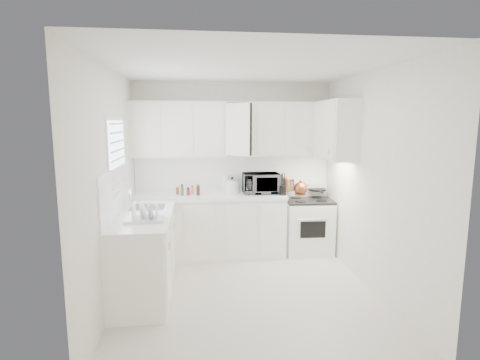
{
  "coord_description": "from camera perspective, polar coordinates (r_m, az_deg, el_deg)",
  "views": [
    {
      "loc": [
        -0.58,
        -4.19,
        2.02
      ],
      "look_at": [
        0.0,
        0.7,
        1.25
      ],
      "focal_mm": 28.26,
      "sensor_mm": 36.0,
      "label": 1
    }
  ],
  "objects": [
    {
      "name": "floor",
      "position": [
        4.68,
        1.06,
        -16.65
      ],
      "size": [
        3.2,
        3.2,
        0.0
      ],
      "primitive_type": "plane",
      "color": "silver",
      "rests_on": "ground"
    },
    {
      "name": "ceiling",
      "position": [
        4.27,
        1.16,
        16.71
      ],
      "size": [
        3.2,
        3.2,
        0.0
      ],
      "primitive_type": "plane",
      "rotation": [
        3.14,
        0.0,
        0.0
      ],
      "color": "white",
      "rests_on": "ground"
    },
    {
      "name": "wall_back",
      "position": [
        5.86,
        -1.04,
        1.83
      ],
      "size": [
        3.0,
        0.0,
        3.0
      ],
      "primitive_type": "plane",
      "rotation": [
        1.57,
        0.0,
        0.0
      ],
      "color": "white",
      "rests_on": "ground"
    },
    {
      "name": "wall_front",
      "position": [
        2.75,
        5.72,
        -6.31
      ],
      "size": [
        3.0,
        0.0,
        3.0
      ],
      "primitive_type": "plane",
      "rotation": [
        -1.57,
        0.0,
        0.0
      ],
      "color": "white",
      "rests_on": "ground"
    },
    {
      "name": "wall_left",
      "position": [
        4.35,
        -18.88,
        -1.12
      ],
      "size": [
        0.0,
        3.2,
        3.2
      ],
      "primitive_type": "plane",
      "rotation": [
        1.57,
        0.0,
        1.57
      ],
      "color": "white",
      "rests_on": "ground"
    },
    {
      "name": "wall_right",
      "position": [
        4.73,
        19.41,
        -0.37
      ],
      "size": [
        0.0,
        3.2,
        3.2
      ],
      "primitive_type": "plane",
      "rotation": [
        1.57,
        0.0,
        -1.57
      ],
      "color": "white",
      "rests_on": "ground"
    },
    {
      "name": "window_blinds",
      "position": [
        4.65,
        -17.91,
        2.66
      ],
      "size": [
        0.06,
        0.96,
        1.06
      ],
      "primitive_type": null,
      "color": "white",
      "rests_on": "wall_left"
    },
    {
      "name": "lower_cabinets_back",
      "position": [
        5.71,
        -4.64,
        -7.1
      ],
      "size": [
        2.22,
        0.6,
        0.9
      ],
      "primitive_type": null,
      "color": "white",
      "rests_on": "floor"
    },
    {
      "name": "lower_cabinets_left",
      "position": [
        4.7,
        -14.2,
        -10.9
      ],
      "size": [
        0.6,
        1.6,
        0.9
      ],
      "primitive_type": null,
      "color": "white",
      "rests_on": "floor"
    },
    {
      "name": "countertop_back",
      "position": [
        5.59,
        -4.7,
        -2.44
      ],
      "size": [
        2.24,
        0.64,
        0.05
      ],
      "primitive_type": "cube",
      "color": "white",
      "rests_on": "lower_cabinets_back"
    },
    {
      "name": "countertop_left",
      "position": [
        4.56,
        -14.3,
        -5.27
      ],
      "size": [
        0.64,
        1.62,
        0.05
      ],
      "primitive_type": "cube",
      "color": "white",
      "rests_on": "lower_cabinets_left"
    },
    {
      "name": "backsplash_back",
      "position": [
        5.86,
        -1.03,
        1.09
      ],
      "size": [
        2.98,
        0.02,
        0.55
      ],
      "primitive_type": "cube",
      "color": "white",
      "rests_on": "wall_back"
    },
    {
      "name": "backsplash_left",
      "position": [
        4.55,
        -18.2,
        -1.61
      ],
      "size": [
        0.02,
        1.6,
        0.55
      ],
      "primitive_type": "cube",
      "color": "white",
      "rests_on": "wall_left"
    },
    {
      "name": "upper_cabinets_back",
      "position": [
        5.68,
        -0.88,
        3.63
      ],
      "size": [
        3.0,
        0.33,
        0.8
      ],
      "primitive_type": null,
      "color": "white",
      "rests_on": "wall_back"
    },
    {
      "name": "upper_cabinets_right",
      "position": [
        5.39,
        14.11,
        3.08
      ],
      "size": [
        0.33,
        0.9,
        0.8
      ],
      "primitive_type": null,
      "color": "white",
      "rests_on": "wall_right"
    },
    {
      "name": "sink",
      "position": [
        4.87,
        -13.84,
        -2.62
      ],
      "size": [
        0.42,
        0.38,
        0.3
      ],
      "primitive_type": null,
      "color": "gray",
      "rests_on": "countertop_left"
    },
    {
      "name": "stove",
      "position": [
        5.93,
        10.26,
        -5.77
      ],
      "size": [
        0.72,
        0.6,
        1.07
      ],
      "primitive_type": null,
      "rotation": [
        0.0,
        0.0,
        -0.05
      ],
      "color": "white",
      "rests_on": "floor"
    },
    {
      "name": "tea_kettle",
      "position": [
        5.62,
        9.12,
        -1.12
      ],
      "size": [
        0.27,
        0.23,
        0.23
      ],
      "primitive_type": null,
      "rotation": [
        0.0,
        0.0,
        0.09
      ],
      "color": "brown",
      "rests_on": "stove"
    },
    {
      "name": "frying_pan",
      "position": [
        6.04,
        11.56,
        -1.35
      ],
      "size": [
        0.29,
        0.48,
        0.04
      ],
      "primitive_type": null,
      "rotation": [
        0.0,
        0.0,
        -0.04
      ],
      "color": "black",
      "rests_on": "stove"
    },
    {
      "name": "microwave",
      "position": [
        5.65,
        3.2,
        -0.16
      ],
      "size": [
        0.54,
        0.3,
        0.36
      ],
      "primitive_type": "imported",
      "rotation": [
        0.0,
        0.0,
        0.01
      ],
      "color": "gray",
      "rests_on": "countertop_back"
    },
    {
      "name": "rice_cooker",
      "position": [
        5.69,
        -1.19,
        -0.73
      ],
      "size": [
        0.29,
        0.29,
        0.24
      ],
      "primitive_type": null,
      "rotation": [
        0.0,
        0.0,
        -0.26
      ],
      "color": "white",
      "rests_on": "countertop_back"
    },
    {
      "name": "paper_towel",
      "position": [
        5.74,
        -2.2,
        -0.5
      ],
      "size": [
        0.12,
        0.12,
        0.27
      ],
      "primitive_type": "cylinder",
      "color": "white",
      "rests_on": "countertop_back"
    },
    {
      "name": "utensil_crock",
      "position": [
        5.52,
        6.51,
        -0.58
      ],
      "size": [
        0.14,
        0.14,
        0.33
      ],
      "primitive_type": null,
      "rotation": [
        0.0,
        0.0,
        0.28
      ],
      "color": "black",
      "rests_on": "countertop_back"
    },
    {
      "name": "dish_rack",
      "position": [
        4.23,
        -14.24,
        -4.48
      ],
      "size": [
        0.42,
        0.32,
        0.22
      ],
      "primitive_type": null,
      "rotation": [
        0.0,
        0.0,
        0.04
      ],
      "color": "white",
      "rests_on": "countertop_left"
    },
    {
      "name": "spice_left_0",
      "position": [
        5.7,
        -9.38,
        -1.38
      ],
      "size": [
        0.06,
        0.06,
        0.13
      ],
      "primitive_type": "cylinder",
      "color": "#955028",
      "rests_on": "countertop_back"
    },
    {
      "name": "spice_left_1",
      "position": [
        5.61,
        -8.65,
        -1.53
      ],
      "size": [
        0.06,
        0.06,
        0.13
      ],
      "primitive_type": "cylinder",
      "color": "#27753E",
      "rests_on": "countertop_back"
    },
    {
      "name": "spice_left_2",
      "position": [
        5.7,
        -7.87,
        -1.36
      ],
      "size": [
        0.06,
        0.06,
        0.13
      ],
      "primitive_type": "cylinder",
      "color": "#A61638",
      "rests_on": "countertop_back"
    },
    {
      "name": "spice_left_3",
      "position": [
        5.61,
        -7.12,
        -1.51
      ],
      "size": [
        0.06,
        0.06,
        0.13
      ],
      "primitive_type": "cylinder",
      "color": "yellow",
      "rests_on": "countertop_back"
    },
    {
      "name": "spice_left_4",
      "position": [
        5.7,
        -6.36,
        -1.33
      ],
      "size": [
        0.06,
        0.06,
        0.13
      ],
      "primitive_type": "cylinder",
      "color": "#551C18",
      "rests_on": "countertop_back"
    },
    {
      "name": "sauce_right_0",
      "position": [
        5.85,
        4.77,
        -0.74
      ],
      "size": [
        0.06,
        0.06,
        0.19
      ],
      "primitive_type": "cylinder",
      "color": "#A61638",
      "rests_on": "countertop_back"
    },
    {
      "name": "sauce_right_1",
      "position": [
        5.8,
        5.42,
        -0.83
      ],
      "size": [
        0.06,
        0.06,
        0.19
      ],
      "primitive_type": "cylinder",
      "color": "yellow",
      "rests_on": "countertop_back"
    },
    {
      "name": "sauce_right_2",
      "position": [
        5.87,
        5.82,
        -0.72
      ],
      "size": [
        0.06,
        0.06,
        0.19
      ],
      "primitive_type": "cylinder",
      "color": "#551C18",
      "rests_on": "countertop_back"
    },
    {
      "name": "sauce_right_3",
      "position": [
        5.83,
        6.48,
        -0.81
      ],
      "size": [
        0.06,
        0.06,
        0.19
      ],
      "primitive_type": "cylinder",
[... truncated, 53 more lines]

